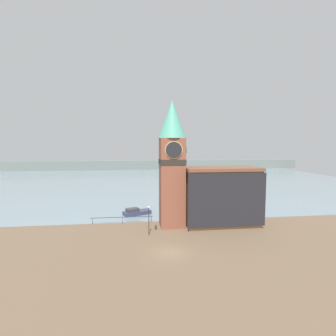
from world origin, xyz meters
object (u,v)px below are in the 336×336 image
object	(u,v)px
mooring_bollard_near	(156,227)
clock_tower	(172,160)
lamp_post	(149,215)
pier_building	(221,196)
boat_near	(136,212)

from	to	relation	value
mooring_bollard_near	clock_tower	bearing A→B (deg)	30.84
mooring_bollard_near	lamp_post	xyz separation A→B (m)	(-1.23, -2.45, 2.63)
pier_building	mooring_bollard_near	bearing A→B (deg)	-174.54
clock_tower	boat_near	distance (m)	14.31
clock_tower	lamp_post	size ratio (longest dim) A/B	4.69
pier_building	boat_near	xyz separation A→B (m)	(-14.20, 8.38, -4.41)
pier_building	lamp_post	size ratio (longest dim) A/B	2.84
boat_near	mooring_bollard_near	bearing A→B (deg)	-95.38
mooring_bollard_near	lamp_post	world-z (taller)	lamp_post
clock_tower	lamp_post	bearing A→B (deg)	-134.51
clock_tower	pier_building	distance (m)	10.28
boat_near	lamp_post	world-z (taller)	lamp_post
pier_building	mooring_bollard_near	xyz separation A→B (m)	(-11.13, -1.06, -4.50)
clock_tower	lamp_post	world-z (taller)	clock_tower
boat_near	mooring_bollard_near	size ratio (longest dim) A/B	7.56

